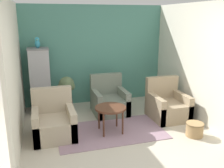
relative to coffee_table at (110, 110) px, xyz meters
name	(u,v)px	position (x,y,z in m)	size (l,w,h in m)	color
ground_plane	(140,162)	(0.14, -1.17, -0.46)	(20.00, 20.00, 0.00)	beige
wall_back_accent	(95,55)	(0.14, 1.94, 0.79)	(3.74, 0.06, 2.51)	#4C897A
wall_left	(15,71)	(-1.70, 0.37, 0.79)	(0.06, 3.09, 2.51)	silver
wall_right	(192,61)	(1.98, 0.37, 0.79)	(0.06, 3.09, 2.51)	silver
area_rug	(111,131)	(0.00, 0.00, -0.46)	(2.09, 1.22, 0.01)	gray
coffee_table	(110,110)	(0.00, 0.00, 0.00)	(0.61, 0.61, 0.52)	#512D1E
armchair_left	(54,122)	(-1.08, 0.14, -0.19)	(0.77, 0.82, 0.89)	tan
armchair_right	(167,106)	(1.42, 0.33, -0.19)	(0.77, 0.82, 0.89)	#9E896B
armchair_middle	(109,102)	(0.26, 1.00, -0.19)	(0.77, 0.82, 0.89)	slate
birdcage	(40,81)	(-1.27, 1.56, 0.29)	(0.51, 0.51, 1.52)	slate
parrot	(37,43)	(-1.27, 1.56, 1.17)	(0.12, 0.21, 0.26)	teal
potted_plant	(67,89)	(-0.68, 1.36, 0.09)	(0.40, 0.36, 0.86)	#66605B
wicker_basket	(195,129)	(1.49, -0.63, -0.32)	(0.34, 0.34, 0.26)	#A37F51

